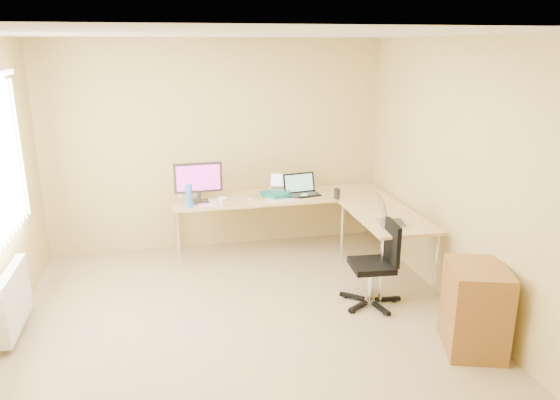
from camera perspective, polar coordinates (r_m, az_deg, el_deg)
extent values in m
plane|color=tan|center=(4.97, -3.57, -14.02)|extent=(4.50, 4.50, 0.00)
plane|color=white|center=(4.28, -4.22, 17.51)|extent=(4.50, 4.50, 0.00)
plane|color=tan|center=(6.63, -6.84, 5.81)|extent=(4.50, 0.00, 4.50)
plane|color=tan|center=(2.42, 4.53, -14.06)|extent=(4.50, 0.00, 4.50)
plane|color=tan|center=(5.18, 19.75, 1.90)|extent=(0.00, 4.50, 4.50)
cube|color=tan|center=(6.60, 0.08, -2.54)|extent=(2.65, 0.70, 0.73)
cube|color=tan|center=(5.99, 11.36, -4.90)|extent=(0.70, 1.30, 0.73)
cube|color=#272323|center=(6.21, -8.85, 1.88)|extent=(0.57, 0.21, 0.48)
cube|color=#136961|center=(6.42, -0.53, 0.58)|extent=(0.34, 0.39, 0.05)
cube|color=#ADADAD|center=(6.53, 0.04, 1.98)|extent=(0.35, 0.31, 0.19)
cube|color=black|center=(6.46, 2.42, 1.64)|extent=(0.46, 0.37, 0.26)
cube|color=beige|center=(6.25, 0.20, -0.03)|extent=(0.43, 0.21, 0.02)
ellipsoid|color=white|center=(6.44, 2.65, 0.53)|extent=(0.11, 0.08, 0.04)
imported|color=silver|center=(6.07, -6.26, -0.20)|extent=(0.12, 0.12, 0.11)
cylinder|color=silver|center=(6.35, -2.96, 0.29)|extent=(0.17, 0.17, 0.03)
cylinder|color=#3672CB|center=(6.07, -9.83, 0.45)|extent=(0.09, 0.09, 0.27)
cube|color=silver|center=(6.25, -7.81, -0.25)|extent=(0.25, 0.34, 0.01)
cube|color=white|center=(6.53, -9.99, 0.71)|extent=(0.24, 0.19, 0.08)
cylinder|color=white|center=(6.51, -10.04, 1.40)|extent=(0.24, 0.24, 0.24)
cylinder|color=black|center=(6.36, 6.19, 0.66)|extent=(0.09, 0.09, 0.13)
cube|color=#B4B6C4|center=(5.55, 12.25, -1.37)|extent=(0.41, 0.34, 0.24)
cube|color=black|center=(5.29, 9.95, -6.20)|extent=(0.56, 0.56, 0.87)
cube|color=#A5742D|center=(4.84, 20.40, -11.16)|extent=(0.62, 0.69, 0.80)
cube|color=white|center=(5.31, -26.90, -9.56)|extent=(0.09, 0.80, 0.55)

